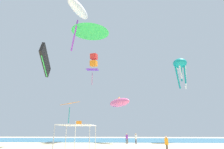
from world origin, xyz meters
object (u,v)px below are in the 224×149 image
at_px(person_leftmost, 127,138).
at_px(kite_diamond_orange, 70,104).
at_px(banner_flag, 76,133).
at_px(kite_inflatable_white, 78,9).
at_px(canopy_tent, 77,126).
at_px(person_near_tent, 136,138).
at_px(person_central, 166,143).
at_px(kite_diamond_purple, 92,70).
at_px(kite_inflatable_pink, 119,102).
at_px(kite_delta_green, 90,29).
at_px(kite_octopus_teal, 180,65).
at_px(kite_box_red, 94,60).
at_px(kite_parafoil_black, 45,61).

distance_m(person_leftmost, kite_diamond_orange, 13.40).
relative_size(banner_flag, kite_inflatable_white, 0.45).
relative_size(canopy_tent, person_leftmost, 1.93).
bearing_deg(person_near_tent, person_central, -8.08).
bearing_deg(person_central, person_leftmost, -136.49).
height_order(person_near_tent, banner_flag, banner_flag).
height_order(person_central, kite_inflatable_white, kite_inflatable_white).
height_order(kite_diamond_purple, kite_inflatable_pink, kite_diamond_purple).
bearing_deg(kite_diamond_orange, person_central, 169.89).
bearing_deg(kite_diamond_purple, kite_delta_green, 95.71).
relative_size(person_leftmost, person_central, 1.08).
xyz_separation_m(kite_octopus_teal, kite_box_red, (-18.92, -2.71, 0.49)).
bearing_deg(kite_diamond_orange, kite_octopus_teal, -139.44).
height_order(kite_delta_green, kite_diamond_orange, kite_delta_green).
relative_size(kite_inflatable_pink, kite_diamond_orange, 1.29).
relative_size(person_near_tent, kite_diamond_purple, 0.42).
distance_m(canopy_tent, person_near_tent, 16.69).
relative_size(canopy_tent, banner_flag, 1.08).
xyz_separation_m(person_leftmost, kite_inflatable_pink, (-1.27, 2.20, 6.44)).
xyz_separation_m(person_leftmost, kite_box_red, (-6.62, 2.30, 15.61)).
relative_size(canopy_tent, kite_octopus_teal, 0.48).
bearing_deg(banner_flag, canopy_tent, -73.76).
relative_size(banner_flag, kite_parafoil_black, 0.50).
distance_m(kite_parafoil_black, kite_inflatable_white, 12.86).
relative_size(banner_flag, kite_delta_green, 0.45).
bearing_deg(person_leftmost, kite_diamond_orange, 23.63).
distance_m(person_central, kite_octopus_teal, 24.85).
relative_size(kite_octopus_teal, kite_diamond_orange, 1.61).
distance_m(kite_inflatable_pink, kite_delta_green, 16.99).
xyz_separation_m(banner_flag, kite_box_red, (-1.39, 16.91, 14.74)).
xyz_separation_m(kite_delta_green, kite_diamond_orange, (-6.81, 16.00, -7.32)).
height_order(kite_inflatable_pink, kite_inflatable_white, kite_inflatable_white).
xyz_separation_m(kite_inflatable_pink, kite_delta_green, (-3.33, -15.04, 7.16)).
distance_m(canopy_tent, person_central, 9.41).
relative_size(kite_parafoil_black, kite_diamond_orange, 1.41).
relative_size(kite_diamond_orange, kite_inflatable_white, 0.64).
xyz_separation_m(kite_box_red, kite_diamond_orange, (-4.79, 0.86, -9.32)).
xyz_separation_m(kite_parafoil_black, kite_box_red, (5.39, 11.07, 4.62)).
distance_m(banner_flag, kite_inflatable_pink, 18.15).
height_order(banner_flag, kite_inflatable_pink, kite_inflatable_pink).
relative_size(kite_inflatable_pink, kite_box_red, 1.89).
relative_size(banner_flag, kite_octopus_teal, 0.44).
xyz_separation_m(person_near_tent, kite_diamond_purple, (-9.22, 8.05, 14.97)).
height_order(person_central, kite_box_red, kite_box_red).
bearing_deg(kite_diamond_orange, canopy_tent, 145.00).
bearing_deg(person_near_tent, kite_box_red, -130.32).
bearing_deg(kite_inflatable_pink, kite_inflatable_white, 94.85).
height_order(kite_parafoil_black, kite_octopus_teal, kite_octopus_teal).
height_order(banner_flag, kite_diamond_purple, kite_diamond_purple).
distance_m(person_central, kite_diamond_orange, 22.93).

